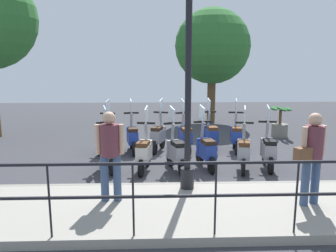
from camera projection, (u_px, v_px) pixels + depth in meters
The scene contains 20 objects.
ground_plane at pixel (187, 160), 8.80m from camera, with size 28.00×28.00×0.00m, color #38383D.
promenade_walkway at pixel (204, 207), 5.69m from camera, with size 2.20×20.00×0.15m.
fence_railing at pixel (216, 184), 4.51m from camera, with size 0.04×16.03×1.07m.
lamp_post_near at pixel (188, 82), 6.04m from camera, with size 0.26×0.90×4.59m.
pedestrian_with_bag at pixel (312, 152), 5.48m from camera, with size 0.45×0.62×1.59m.
pedestrian_distant at pixel (110, 149), 5.64m from camera, with size 0.32×0.49×1.59m.
tree_distant at pixel (212, 47), 14.15m from camera, with size 3.25×3.25×4.95m.
potted_palm at pixel (280, 124), 11.67m from camera, with size 1.06×0.66×1.05m.
scooter_near_0 at pixel (268, 150), 7.99m from camera, with size 1.23×0.46×1.54m.
scooter_near_1 at pixel (244, 151), 7.86m from camera, with size 1.21×0.51×1.54m.
scooter_near_2 at pixel (206, 150), 7.99m from camera, with size 1.22×0.50×1.54m.
scooter_near_3 at pixel (176, 152), 7.79m from camera, with size 1.20×0.54×1.54m.
scooter_near_4 at pixel (144, 152), 7.80m from camera, with size 1.23×0.46×1.54m.
scooter_near_5 at pixel (108, 151), 7.87m from camera, with size 1.20×0.55×1.54m.
scooter_far_0 at pixel (236, 136), 9.60m from camera, with size 1.23×0.46×1.54m.
scooter_far_1 at pixel (211, 135), 9.71m from camera, with size 1.23×0.44×1.54m.
scooter_far_2 at pixel (185, 136), 9.51m from camera, with size 1.23×0.46×1.54m.
scooter_far_3 at pixel (158, 135), 9.63m from camera, with size 1.20×0.54×1.54m.
scooter_far_4 at pixel (132, 136), 9.49m from camera, with size 1.23×0.46×1.54m.
scooter_far_5 at pixel (105, 137), 9.40m from camera, with size 1.23×0.47×1.54m.
Camera 1 is at (-8.46, 0.82, 2.51)m, focal length 35.00 mm.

